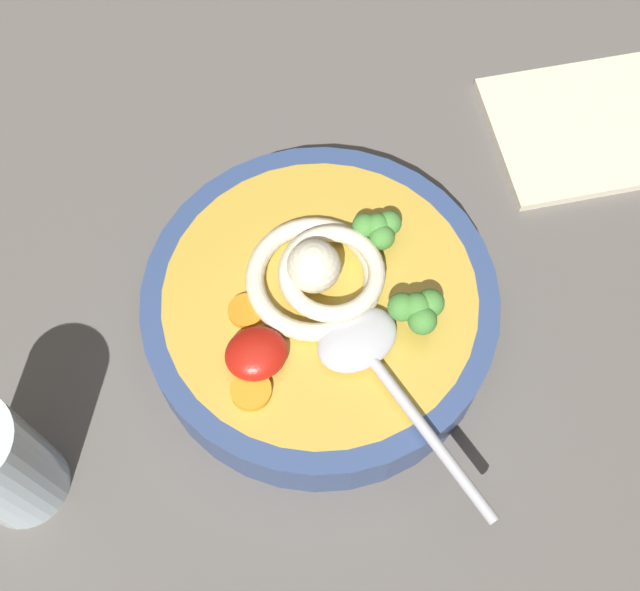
{
  "coord_description": "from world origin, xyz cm",
  "views": [
    {
      "loc": [
        -10.0,
        -24.32,
        62.55
      ],
      "look_at": [
        -1.11,
        -0.59,
        9.26
      ],
      "focal_mm": 45.84,
      "sensor_mm": 36.0,
      "label": 1
    }
  ],
  "objects_px": {
    "soup_spoon": "(369,355)",
    "folded_napkin": "(588,127)",
    "soup_bowl": "(320,310)",
    "noodle_pile": "(317,274)"
  },
  "relations": [
    {
      "from": "noodle_pile",
      "to": "folded_napkin",
      "type": "height_order",
      "value": "noodle_pile"
    },
    {
      "from": "soup_bowl",
      "to": "folded_napkin",
      "type": "height_order",
      "value": "soup_bowl"
    },
    {
      "from": "soup_bowl",
      "to": "noodle_pile",
      "type": "distance_m",
      "value": 0.04
    },
    {
      "from": "noodle_pile",
      "to": "folded_napkin",
      "type": "relative_size",
      "value": 0.65
    },
    {
      "from": "soup_bowl",
      "to": "folded_napkin",
      "type": "distance_m",
      "value": 0.3
    },
    {
      "from": "soup_spoon",
      "to": "folded_napkin",
      "type": "height_order",
      "value": "soup_spoon"
    },
    {
      "from": "soup_bowl",
      "to": "soup_spoon",
      "type": "bearing_deg",
      "value": -76.26
    },
    {
      "from": "noodle_pile",
      "to": "soup_spoon",
      "type": "distance_m",
      "value": 0.07
    },
    {
      "from": "noodle_pile",
      "to": "soup_bowl",
      "type": "bearing_deg",
      "value": -98.24
    },
    {
      "from": "noodle_pile",
      "to": "folded_napkin",
      "type": "xyz_separation_m",
      "value": [
        0.28,
        0.08,
        -0.06
      ]
    }
  ]
}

